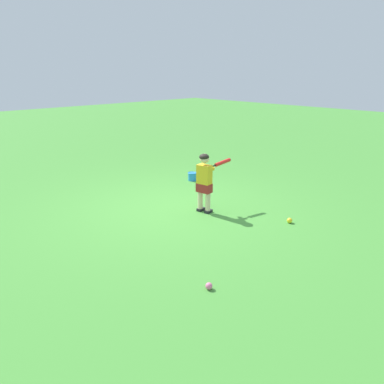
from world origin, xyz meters
The scene contains 5 objects.
ground_plane centered at (0.00, 0.00, 0.00)m, with size 40.00×40.00×0.00m, color #479338.
child_batter centered at (-0.58, -0.30, 0.65)m, with size 0.32×0.78×1.08m.
play_ball_center_lawn centered at (-1.94, -0.95, 0.05)m, with size 0.09×0.09×0.09m, color yellow.
play_ball_near_batter centered at (-2.38, 1.47, 0.04)m, with size 0.08×0.08×0.08m, color pink.
toy_bucket centered at (1.02, -1.52, 0.10)m, with size 0.22×0.22×0.19m.
Camera 1 is at (-5.00, 4.25, 2.47)m, focal length 34.83 mm.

